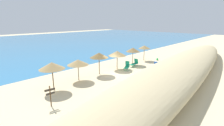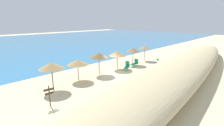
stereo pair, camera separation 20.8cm
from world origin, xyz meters
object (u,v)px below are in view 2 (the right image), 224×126
(beach_umbrella_3, at_px, (117,53))
(beach_umbrella_1, at_px, (78,62))
(beach_umbrella_5, at_px, (145,47))
(lounge_chair_0, at_px, (127,66))
(cooler_box, at_px, (156,63))
(wooden_signpost, at_px, (49,94))
(beach_umbrella_2, at_px, (99,55))
(beach_umbrella_4, at_px, (133,50))
(lounge_chair_1, at_px, (134,63))
(beach_umbrella_0, at_px, (51,66))
(beach_ball, at_px, (158,59))

(beach_umbrella_3, bearing_deg, beach_umbrella_1, 178.72)
(beach_umbrella_5, distance_m, lounge_chair_0, 6.97)
(beach_umbrella_3, distance_m, cooler_box, 7.33)
(lounge_chair_0, relative_size, cooler_box, 3.17)
(beach_umbrella_1, xyz_separation_m, cooler_box, (13.15, -2.81, -2.02))
(lounge_chair_0, xyz_separation_m, wooden_signpost, (-12.57, -2.04, 0.55))
(cooler_box, bearing_deg, beach_umbrella_2, 164.51)
(beach_umbrella_2, relative_size, beach_umbrella_4, 1.05)
(lounge_chair_1, bearing_deg, beach_umbrella_5, -79.06)
(beach_umbrella_0, height_order, beach_umbrella_4, beach_umbrella_0)
(lounge_chair_0, height_order, cooler_box, lounge_chair_0)
(beach_umbrella_0, bearing_deg, beach_umbrella_3, 1.92)
(beach_umbrella_1, xyz_separation_m, wooden_signpost, (-5.25, -3.44, -1.12))
(wooden_signpost, bearing_deg, beach_umbrella_2, 31.72)
(wooden_signpost, bearing_deg, beach_umbrella_0, 68.11)
(beach_umbrella_5, xyz_separation_m, cooler_box, (-0.76, -2.78, -2.19))
(beach_umbrella_5, bearing_deg, wooden_signpost, -169.90)
(beach_umbrella_4, bearing_deg, lounge_chair_1, -129.17)
(beach_umbrella_1, bearing_deg, lounge_chair_0, -10.84)
(cooler_box, bearing_deg, beach_ball, 23.83)
(beach_umbrella_1, bearing_deg, beach_umbrella_2, -1.07)
(beach_umbrella_2, distance_m, beach_ball, 12.64)
(beach_umbrella_3, distance_m, beach_ball, 9.28)
(wooden_signpost, bearing_deg, beach_umbrella_1, 43.23)
(beach_umbrella_0, height_order, beach_umbrella_2, beach_umbrella_0)
(beach_umbrella_5, bearing_deg, beach_umbrella_1, 179.89)
(lounge_chair_0, bearing_deg, beach_ball, -118.75)
(beach_umbrella_4, height_order, lounge_chair_0, beach_umbrella_4)
(beach_umbrella_1, xyz_separation_m, beach_umbrella_2, (3.23, -0.06, 0.34))
(beach_umbrella_3, bearing_deg, beach_umbrella_2, 178.51)
(beach_umbrella_3, distance_m, lounge_chair_1, 3.53)
(beach_umbrella_3, bearing_deg, beach_umbrella_5, 0.96)
(beach_umbrella_2, bearing_deg, beach_umbrella_3, -1.49)
(beach_umbrella_2, bearing_deg, beach_ball, -7.80)
(wooden_signpost, xyz_separation_m, cooler_box, (18.40, 0.63, -0.90))
(beach_umbrella_1, distance_m, lounge_chair_1, 9.74)
(beach_umbrella_0, xyz_separation_m, beach_umbrella_1, (3.41, 0.49, -0.35))
(beach_umbrella_2, relative_size, lounge_chair_1, 1.73)
(beach_umbrella_0, bearing_deg, lounge_chair_1, -2.80)
(beach_umbrella_0, height_order, beach_umbrella_1, beach_umbrella_0)
(lounge_chair_1, bearing_deg, beach_umbrella_2, 77.36)
(beach_umbrella_4, xyz_separation_m, lounge_chair_0, (-2.87, -1.10, -1.88))
(beach_umbrella_1, relative_size, wooden_signpost, 1.41)
(beach_umbrella_1, xyz_separation_m, lounge_chair_0, (7.32, -1.40, -1.67))
(wooden_signpost, distance_m, beach_ball, 20.89)
(beach_umbrella_4, bearing_deg, beach_umbrella_3, 177.48)
(beach_umbrella_0, height_order, lounge_chair_1, beach_umbrella_0)
(lounge_chair_0, bearing_deg, beach_umbrella_2, 45.47)
(beach_umbrella_0, xyz_separation_m, lounge_chair_1, (12.94, -0.63, -2.05))
(beach_umbrella_3, bearing_deg, lounge_chair_0, -62.08)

